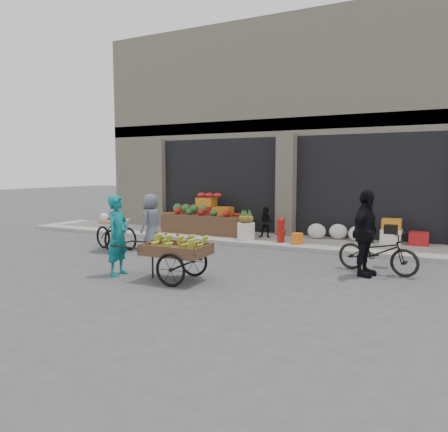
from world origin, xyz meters
The scene contains 15 objects.
ground centered at (0.00, 0.00, 0.00)m, with size 80.00×80.00×0.00m, color #424244.
sidewalk centered at (0.00, 4.10, 0.06)m, with size 18.00×2.20×0.12m, color gray.
building centered at (0.00, 8.03, 3.37)m, with size 14.00×6.45×7.00m.
fruit_display centered at (-2.48, 4.38, 0.67)m, with size 3.10×1.12×1.24m.
pineapple_bin centered at (-0.75, 3.60, 0.37)m, with size 0.52×0.52×0.50m, color silver.
fire_hydrant centered at (0.35, 3.55, 0.50)m, with size 0.22×0.22×0.71m.
orange_bucket centered at (0.85, 3.50, 0.27)m, with size 0.32×0.32×0.30m, color orange.
right_bay_goods centered at (2.61, 4.70, 0.41)m, with size 3.35×0.60×0.70m.
seated_person centered at (-0.35, 4.20, 0.58)m, with size 0.45×0.35×0.93m, color black.
banana_cart centered at (-0.23, -1.04, 0.65)m, with size 2.17×0.97×0.89m.
vendor_woman centered at (-1.51, -1.19, 0.83)m, with size 0.61×0.40×1.66m, color #0F7175.
tricycle_cart centered at (-3.44, 0.94, 0.57)m, with size 1.46×1.02×0.95m.
vendor_grey centered at (-2.72, 1.61, 0.76)m, with size 0.74×0.48×1.51m, color slate.
bicycle centered at (3.23, 1.42, 0.45)m, with size 0.60×1.72×0.90m, color black.
cyclist centered at (3.03, 1.02, 0.89)m, with size 1.04×0.43×1.77m, color black.
Camera 1 is at (4.42, -8.11, 2.16)m, focal length 35.00 mm.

